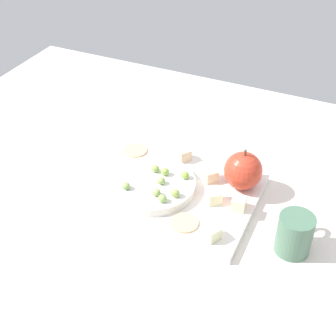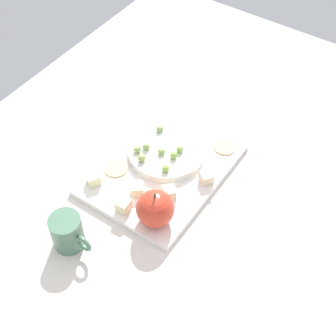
{
  "view_description": "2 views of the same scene",
  "coord_description": "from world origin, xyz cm",
  "px_view_note": "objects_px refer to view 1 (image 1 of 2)",
  "views": [
    {
      "loc": [
        -30.14,
        71.5,
        70.15
      ],
      "look_at": [
        2.64,
        0.14,
        9.63
      ],
      "focal_mm": 51.34,
      "sensor_mm": 36.0,
      "label": 1
    },
    {
      "loc": [
        -58.15,
        -39.32,
        90.74
      ],
      "look_at": [
        -1.17,
        -0.66,
        9.5
      ],
      "focal_mm": 52.59,
      "sensor_mm": 36.0,
      "label": 2
    }
  ],
  "objects_px": {
    "grape_1": "(184,176)",
    "grape_2": "(165,171)",
    "platter": "(171,192)",
    "grape_5": "(161,181)",
    "grape_6": "(163,199)",
    "cheese_cube_0": "(212,233)",
    "grape_7": "(175,193)",
    "cracker_0": "(135,150)",
    "grape_4": "(156,192)",
    "cheese_cube_1": "(239,204)",
    "cheese_cube_2": "(214,197)",
    "cup": "(295,234)",
    "grape_0": "(155,169)",
    "cracker_1": "(185,223)",
    "apple_whole": "(243,171)",
    "cheese_cube_3": "(210,175)",
    "cheese_cube_4": "(183,155)",
    "serving_dish": "(153,185)",
    "grape_3": "(126,186)"
  },
  "relations": [
    {
      "from": "grape_1",
      "to": "grape_2",
      "type": "distance_m",
      "value": 0.04
    },
    {
      "from": "platter",
      "to": "grape_5",
      "type": "height_order",
      "value": "grape_5"
    },
    {
      "from": "grape_1",
      "to": "grape_6",
      "type": "xyz_separation_m",
      "value": [
        0.01,
        0.08,
        -0.0
      ]
    },
    {
      "from": "grape_6",
      "to": "cheese_cube_0",
      "type": "bearing_deg",
      "value": 163.29
    },
    {
      "from": "cheese_cube_0",
      "to": "grape_5",
      "type": "xyz_separation_m",
      "value": [
        0.14,
        -0.08,
        0.01
      ]
    },
    {
      "from": "grape_2",
      "to": "grape_7",
      "type": "height_order",
      "value": "same"
    },
    {
      "from": "cracker_0",
      "to": "grape_4",
      "type": "xyz_separation_m",
      "value": [
        -0.12,
        0.14,
        0.02
      ]
    },
    {
      "from": "cracker_0",
      "to": "grape_2",
      "type": "xyz_separation_m",
      "value": [
        -0.11,
        0.07,
        0.03
      ]
    },
    {
      "from": "cheese_cube_1",
      "to": "cheese_cube_2",
      "type": "relative_size",
      "value": 1.0
    },
    {
      "from": "grape_1",
      "to": "grape_2",
      "type": "bearing_deg",
      "value": 4.24
    },
    {
      "from": "cheese_cube_1",
      "to": "cup",
      "type": "bearing_deg",
      "value": 158.79
    },
    {
      "from": "grape_5",
      "to": "grape_7",
      "type": "bearing_deg",
      "value": 150.5
    },
    {
      "from": "grape_0",
      "to": "cheese_cube_2",
      "type": "bearing_deg",
      "value": 172.47
    },
    {
      "from": "grape_4",
      "to": "grape_5",
      "type": "height_order",
      "value": "same"
    },
    {
      "from": "cracker_1",
      "to": "grape_1",
      "type": "height_order",
      "value": "grape_1"
    },
    {
      "from": "apple_whole",
      "to": "cheese_cube_3",
      "type": "relative_size",
      "value": 2.99
    },
    {
      "from": "cheese_cube_1",
      "to": "cracker_1",
      "type": "bearing_deg",
      "value": 46.04
    },
    {
      "from": "cheese_cube_4",
      "to": "cup",
      "type": "xyz_separation_m",
      "value": [
        -0.28,
        0.15,
        0.01
      ]
    },
    {
      "from": "grape_2",
      "to": "grape_7",
      "type": "relative_size",
      "value": 1.0
    },
    {
      "from": "grape_7",
      "to": "grape_6",
      "type": "bearing_deg",
      "value": 58.03
    },
    {
      "from": "cheese_cube_0",
      "to": "serving_dish",
      "type": "bearing_deg",
      "value": -27.42
    },
    {
      "from": "cracker_1",
      "to": "grape_4",
      "type": "height_order",
      "value": "grape_4"
    },
    {
      "from": "cheese_cube_0",
      "to": "cracker_1",
      "type": "height_order",
      "value": "cheese_cube_0"
    },
    {
      "from": "cheese_cube_4",
      "to": "grape_3",
      "type": "bearing_deg",
      "value": 71.01
    },
    {
      "from": "grape_3",
      "to": "grape_6",
      "type": "xyz_separation_m",
      "value": [
        -0.08,
        0.0,
        0.0
      ]
    },
    {
      "from": "grape_0",
      "to": "grape_1",
      "type": "distance_m",
      "value": 0.06
    },
    {
      "from": "cracker_1",
      "to": "grape_0",
      "type": "height_order",
      "value": "grape_0"
    },
    {
      "from": "cracker_1",
      "to": "grape_3",
      "type": "bearing_deg",
      "value": -10.19
    },
    {
      "from": "cracker_1",
      "to": "grape_3",
      "type": "relative_size",
      "value": 2.97
    },
    {
      "from": "cheese_cube_1",
      "to": "grape_1",
      "type": "height_order",
      "value": "grape_1"
    },
    {
      "from": "cheese_cube_4",
      "to": "grape_3",
      "type": "relative_size",
      "value": 1.47
    },
    {
      "from": "cracker_1",
      "to": "grape_0",
      "type": "relative_size",
      "value": 2.97
    },
    {
      "from": "grape_0",
      "to": "grape_6",
      "type": "relative_size",
      "value": 1.0
    },
    {
      "from": "cheese_cube_1",
      "to": "platter",
      "type": "bearing_deg",
      "value": 0.21
    },
    {
      "from": "grape_4",
      "to": "grape_0",
      "type": "bearing_deg",
      "value": -62.61
    },
    {
      "from": "grape_2",
      "to": "cup",
      "type": "height_order",
      "value": "cup"
    },
    {
      "from": "apple_whole",
      "to": "cracker_1",
      "type": "relative_size",
      "value": 1.48
    },
    {
      "from": "grape_0",
      "to": "grape_6",
      "type": "xyz_separation_m",
      "value": [
        -0.06,
        0.08,
        -0.0
      ]
    },
    {
      "from": "grape_1",
      "to": "grape_0",
      "type": "bearing_deg",
      "value": 1.66
    },
    {
      "from": "cheese_cube_0",
      "to": "cheese_cube_2",
      "type": "height_order",
      "value": "same"
    },
    {
      "from": "cheese_cube_4",
      "to": "grape_1",
      "type": "distance_m",
      "value": 0.09
    },
    {
      "from": "grape_0",
      "to": "grape_6",
      "type": "height_order",
      "value": "same"
    },
    {
      "from": "grape_3",
      "to": "grape_4",
      "type": "relative_size",
      "value": 1.0
    },
    {
      "from": "grape_1",
      "to": "grape_5",
      "type": "bearing_deg",
      "value": 41.35
    },
    {
      "from": "platter",
      "to": "grape_3",
      "type": "height_order",
      "value": "grape_3"
    },
    {
      "from": "cheese_cube_1",
      "to": "grape_0",
      "type": "height_order",
      "value": "grape_0"
    },
    {
      "from": "grape_7",
      "to": "grape_4",
      "type": "bearing_deg",
      "value": 19.98
    },
    {
      "from": "cheese_cube_2",
      "to": "grape_1",
      "type": "bearing_deg",
      "value": -15.35
    },
    {
      "from": "grape_2",
      "to": "grape_5",
      "type": "relative_size",
      "value": 1.0
    },
    {
      "from": "grape_7",
      "to": "cup",
      "type": "bearing_deg",
      "value": 178.05
    }
  ]
}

